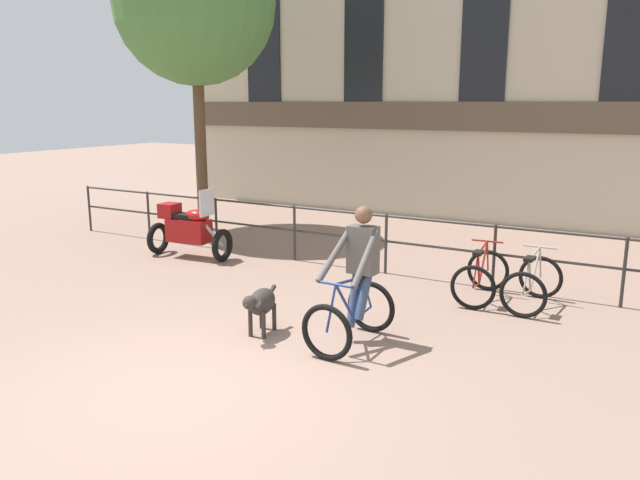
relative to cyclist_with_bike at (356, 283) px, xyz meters
The scene contains 9 objects.
ground_plane 2.42m from the cyclist_with_bike, 115.13° to the right, with size 60.00×60.00×0.00m, color #8E7060.
canal_railing 3.27m from the cyclist_with_bike, 107.35° to the left, with size 15.05×0.05×1.05m.
building_facade 9.98m from the cyclist_with_bike, 96.25° to the left, with size 18.00×0.72×10.36m.
cyclist_with_bike is the anchor object (origin of this frame).
dog 1.28m from the cyclist_with_bike, 162.19° to the right, with size 0.36×0.87×0.61m.
parked_motorcycle 5.28m from the cyclist_with_bike, 154.11° to the left, with size 1.67×0.76×1.35m.
parked_bicycle_near_lamp 2.65m from the cyclist_with_bike, 70.34° to the left, with size 0.73×1.15×0.86m.
parked_bicycle_mid_left 2.98m from the cyclist_with_bike, 56.49° to the left, with size 0.70×1.13×0.86m.
tree_canalside_left 8.95m from the cyclist_with_bike, 143.88° to the left, with size 3.58×3.58×6.86m.
Camera 1 is at (4.25, -4.53, 2.93)m, focal length 35.00 mm.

